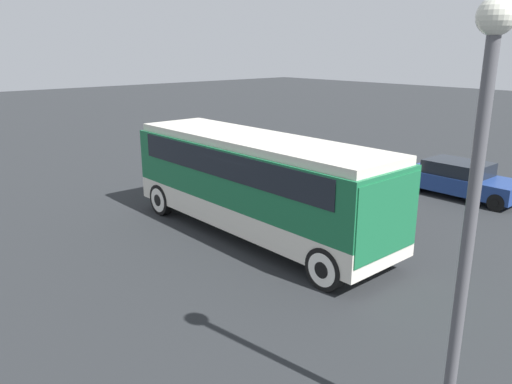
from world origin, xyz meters
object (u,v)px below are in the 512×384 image
object	(u,v)px
lamp_post	(476,177)
tour_bus	(258,178)
parked_car_near	(329,167)
parked_car_mid	(460,179)

from	to	relation	value
lamp_post	tour_bus	bearing A→B (deg)	156.54
parked_car_near	parked_car_mid	bearing A→B (deg)	26.79
parked_car_mid	lamp_post	size ratio (longest dim) A/B	0.72
parked_car_mid	tour_bus	bearing A→B (deg)	-102.53
tour_bus	lamp_post	size ratio (longest dim) A/B	1.52
parked_car_near	lamp_post	xyz separation A→B (m)	(10.43, -9.62, 3.19)
parked_car_near	lamp_post	distance (m)	14.54
parked_car_mid	lamp_post	world-z (taller)	lamp_post
tour_bus	parked_car_near	xyz separation A→B (m)	(-2.61, 6.23, -1.09)
parked_car_near	parked_car_mid	world-z (taller)	parked_car_near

